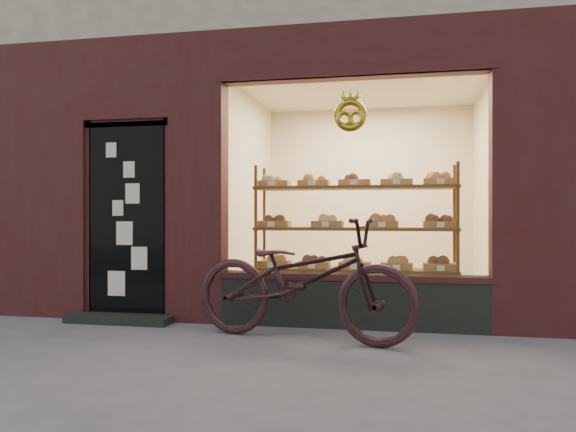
# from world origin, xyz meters

# --- Properties ---
(ground) EXTENTS (90.00, 90.00, 0.00)m
(ground) POSITION_xyz_m (0.00, 0.00, 0.00)
(ground) COLOR slate
(display_shelf) EXTENTS (2.20, 0.45, 1.70)m
(display_shelf) POSITION_xyz_m (0.45, 2.55, 0.87)
(display_shelf) COLOR brown
(display_shelf) RESTS_ON ground
(bicycle) EXTENTS (2.25, 1.16, 1.13)m
(bicycle) POSITION_xyz_m (0.06, 1.46, 0.56)
(bicycle) COLOR black
(bicycle) RESTS_ON ground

